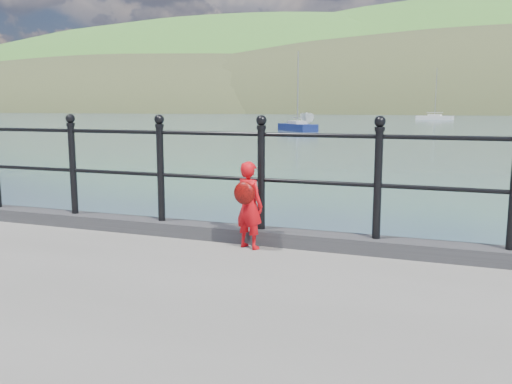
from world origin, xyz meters
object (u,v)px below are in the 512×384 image
at_px(launch_white, 307,119).
at_px(sailboat_port, 297,127).
at_px(child, 249,204).
at_px(sailboat_deep, 435,118).
at_px(railing, 209,163).

bearing_deg(launch_white, sailboat_port, -88.22).
xyz_separation_m(child, sailboat_deep, (-2.23, 98.51, -1.12)).
xyz_separation_m(railing, sailboat_port, (-12.54, 46.87, -1.48)).
distance_m(launch_white, sailboat_port, 14.21).
distance_m(railing, child, 0.72).
distance_m(railing, sailboat_port, 48.55).
bearing_deg(sailboat_deep, sailboat_port, -91.88).
bearing_deg(launch_white, child, -84.78).
bearing_deg(sailboat_deep, railing, -78.96).
height_order(sailboat_deep, sailboat_port, sailboat_deep).
xyz_separation_m(railing, sailboat_deep, (-1.67, 98.25, -1.48)).
height_order(railing, child, railing).
bearing_deg(sailboat_port, railing, -29.14).
height_order(railing, launch_white, railing).
bearing_deg(sailboat_port, sailboat_deep, 123.94).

